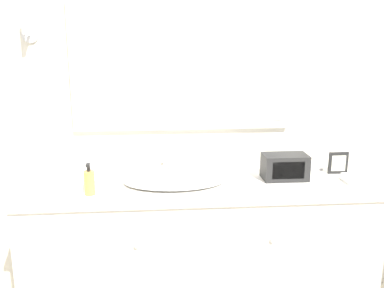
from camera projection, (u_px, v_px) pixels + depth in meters
The scene contains 9 objects.
wall_back at pixel (194, 95), 2.51m from camera, with size 8.00×0.18×2.55m.
vanity_counter at pixel (199, 254), 2.39m from camera, with size 1.88×0.62×0.87m.
sink_basin at pixel (174, 179), 2.24m from camera, with size 0.53×0.39×0.17m.
soap_bottle at pixel (89, 182), 2.06m from camera, with size 0.05×0.05×0.16m.
appliance_box at pixel (285, 167), 2.29m from camera, with size 0.24×0.14×0.14m.
picture_frame at pixel (338, 163), 2.38m from camera, with size 0.11×0.01×0.12m.
hand_towel_near_sink at pixel (358, 179), 2.24m from camera, with size 0.14×0.12×0.04m.
hand_towel_far_corner at pixel (65, 186), 2.14m from camera, with size 0.19×0.14×0.03m.
metal_tray at pixel (305, 168), 2.48m from camera, with size 0.17×0.09×0.01m.
Camera 1 is at (-0.22, -1.84, 1.62)m, focal length 40.00 mm.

